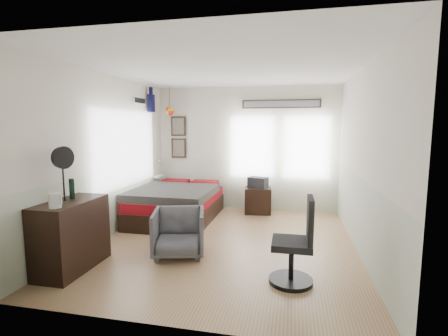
{
  "coord_description": "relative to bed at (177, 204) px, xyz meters",
  "views": [
    {
      "loc": [
        1.02,
        -4.87,
        1.83
      ],
      "look_at": [
        -0.1,
        0.4,
        1.15
      ],
      "focal_mm": 26.0,
      "sensor_mm": 36.0,
      "label": 1
    }
  ],
  "objects": [
    {
      "name": "stand_fan",
      "position": [
        -0.59,
        -2.45,
        1.12
      ],
      "size": [
        0.15,
        0.28,
        0.7
      ],
      "rotation": [
        0.0,
        0.0,
        -0.28
      ],
      "color": "black",
      "rests_on": "dresser"
    },
    {
      "name": "bed",
      "position": [
        0.0,
        0.0,
        0.0
      ],
      "size": [
        1.51,
        2.06,
        0.66
      ],
      "rotation": [
        0.0,
        0.0,
        -0.01
      ],
      "color": "black",
      "rests_on": "ground_plane"
    },
    {
      "name": "ground_plane",
      "position": [
        1.21,
        -1.1,
        -0.33
      ],
      "size": [
        4.0,
        4.5,
        0.01
      ],
      "primitive_type": "cube",
      "color": "olive"
    },
    {
      "name": "black_bag",
      "position": [
        1.52,
        0.81,
        0.34
      ],
      "size": [
        0.45,
        0.36,
        0.23
      ],
      "primitive_type": "cube",
      "rotation": [
        0.0,
        0.0,
        -0.3
      ],
      "color": "black",
      "rests_on": "nightstand"
    },
    {
      "name": "bottle",
      "position": [
        -0.59,
        -2.3,
        0.71
      ],
      "size": [
        0.07,
        0.07,
        0.26
      ],
      "primitive_type": "cylinder",
      "color": "black",
      "rests_on": "dresser"
    },
    {
      "name": "kettle",
      "position": [
        -0.46,
        -2.79,
        0.67
      ],
      "size": [
        0.16,
        0.13,
        0.18
      ],
      "rotation": [
        0.0,
        0.0,
        -0.11
      ],
      "color": "silver",
      "rests_on": "dresser"
    },
    {
      "name": "nightstand",
      "position": [
        1.52,
        0.81,
        -0.05
      ],
      "size": [
        0.6,
        0.5,
        0.55
      ],
      "primitive_type": "cube",
      "rotation": [
        0.0,
        0.0,
        0.12
      ],
      "color": "black",
      "rests_on": "ground_plane"
    },
    {
      "name": "armchair",
      "position": [
        0.66,
        -1.71,
        0.01
      ],
      "size": [
        0.88,
        0.89,
        0.66
      ],
      "primitive_type": "imported",
      "rotation": [
        0.0,
        0.0,
        0.27
      ],
      "color": "#55565C",
      "rests_on": "ground_plane"
    },
    {
      "name": "dresser",
      "position": [
        -0.53,
        -2.44,
        0.13
      ],
      "size": [
        0.48,
        1.0,
        0.9
      ],
      "primitive_type": "cube",
      "color": "black",
      "rests_on": "ground_plane"
    },
    {
      "name": "room_shell",
      "position": [
        1.13,
        -0.92,
        1.29
      ],
      "size": [
        4.02,
        4.52,
        2.71
      ],
      "color": "beige",
      "rests_on": "ground_plane"
    },
    {
      "name": "task_chair",
      "position": [
        2.3,
        -2.24,
        0.1
      ],
      "size": [
        0.52,
        0.52,
        1.04
      ],
      "rotation": [
        0.0,
        0.0,
        0.01
      ],
      "color": "black",
      "rests_on": "ground_plane"
    },
    {
      "name": "wall_decor",
      "position": [
        0.1,
        0.85,
        1.78
      ],
      "size": [
        3.55,
        1.32,
        1.44
      ],
      "color": "#37251C",
      "rests_on": "room_shell"
    }
  ]
}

